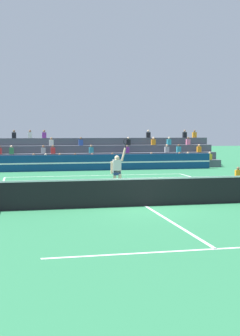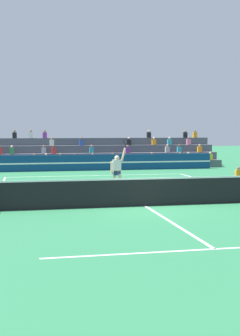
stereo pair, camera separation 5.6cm
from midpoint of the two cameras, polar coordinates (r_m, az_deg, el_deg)
The scene contains 8 objects.
ground_plane at distance 17.50m, azimuth 3.20°, elevation -4.66°, with size 120.00×120.00×0.00m, color #2D7A4C.
court_lines at distance 17.50m, azimuth 3.20°, elevation -4.65°, with size 11.10×23.90×0.01m.
tennis_net at distance 17.42m, azimuth 3.21°, elevation -2.90°, with size 12.00×0.10×1.10m.
sponsor_banner_wall at distance 32.62m, azimuth -3.87°, elevation 0.65°, with size 18.00×0.26×1.10m.
bleacher_stand at distance 35.74m, azimuth -4.54°, elevation 1.46°, with size 20.68×3.80×2.83m.
ball_kid_courtside at distance 26.08m, azimuth 14.27°, elevation -0.98°, with size 0.30×0.36×0.84m.
tennis_player at distance 20.65m, azimuth -0.25°, elevation -0.45°, with size 0.91×0.36×2.50m.
tennis_ball at distance 22.25m, azimuth -0.92°, elevation -2.56°, with size 0.07×0.07×0.07m, color #C6DB33.
Camera 2 is at (-4.45, -16.68, 2.84)m, focal length 50.00 mm.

